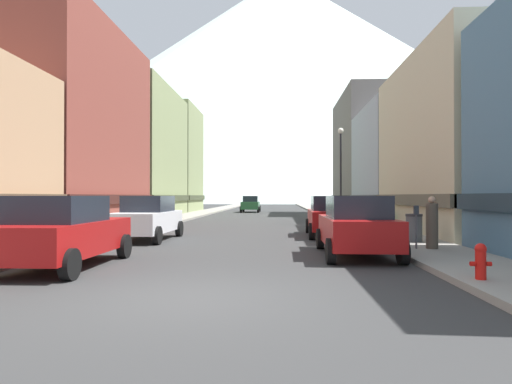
{
  "coord_description": "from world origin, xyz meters",
  "views": [
    {
      "loc": [
        1.52,
        -7.5,
        1.78
      ],
      "look_at": [
        -0.82,
        36.49,
        2.18
      ],
      "focal_mm": 30.48,
      "sensor_mm": 36.0,
      "label": 1
    }
  ],
  "objects": [
    {
      "name": "storefront_left_2",
      "position": [
        -10.62,
        28.87,
        5.27
      ],
      "size": [
        6.53,
        11.94,
        10.9
      ],
      "color": "#8C9966",
      "rests_on": "ground"
    },
    {
      "name": "pedestrian_0",
      "position": [
        6.25,
        6.2,
        0.89
      ],
      "size": [
        0.36,
        0.36,
        1.62
      ],
      "color": "brown",
      "rests_on": "sidewalk_right"
    },
    {
      "name": "potted_plant_0",
      "position": [
        7.0,
        15.01,
        0.67
      ],
      "size": [
        0.6,
        0.6,
        0.92
      ],
      "color": "brown",
      "rests_on": "sidewalk_right"
    },
    {
      "name": "streetlamp_right",
      "position": [
        5.35,
        19.66,
        3.99
      ],
      "size": [
        0.36,
        0.36,
        5.86
      ],
      "color": "black",
      "rests_on": "sidewalk_right"
    },
    {
      "name": "car_right_0",
      "position": [
        3.8,
        5.45,
        0.9
      ],
      "size": [
        2.1,
        4.42,
        1.78
      ],
      "color": "#9E1111",
      "rests_on": "ground"
    },
    {
      "name": "storefront_left_1",
      "position": [
        -11.11,
        16.41,
        5.46
      ],
      "size": [
        7.53,
        11.91,
        11.27
      ],
      "color": "brown",
      "rests_on": "ground"
    },
    {
      "name": "sidewalk_right",
      "position": [
        6.25,
        35.0,
        0.07
      ],
      "size": [
        2.5,
        100.0,
        0.15
      ],
      "primitive_type": "cube",
      "color": "gray",
      "rests_on": "ground"
    },
    {
      "name": "fire_hydrant_near",
      "position": [
        5.45,
        1.19,
        0.53
      ],
      "size": [
        0.4,
        0.22,
        0.7
      ],
      "color": "red",
      "rests_on": "sidewalk_right"
    },
    {
      "name": "parking_meter_near",
      "position": [
        5.75,
        6.13,
        1.01
      ],
      "size": [
        0.14,
        0.1,
        1.33
      ],
      "color": "#595960",
      "rests_on": "sidewalk_right"
    },
    {
      "name": "pedestrian_1",
      "position": [
        -6.25,
        4.27,
        0.89
      ],
      "size": [
        0.36,
        0.36,
        1.61
      ],
      "color": "maroon",
      "rests_on": "sidewalk_left"
    },
    {
      "name": "trash_bin_right",
      "position": [
        6.35,
        8.32,
        0.64
      ],
      "size": [
        0.59,
        0.59,
        0.98
      ],
      "color": "#4C5156",
      "rests_on": "sidewalk_right"
    },
    {
      "name": "car_left_1",
      "position": [
        -3.8,
        9.79,
        0.9
      ],
      "size": [
        2.11,
        4.42,
        1.78
      ],
      "color": "silver",
      "rests_on": "ground"
    },
    {
      "name": "car_left_0",
      "position": [
        -3.8,
        2.98,
        0.9
      ],
      "size": [
        2.1,
        4.42,
        1.78
      ],
      "color": "#9E1111",
      "rests_on": "ground"
    },
    {
      "name": "potted_plant_2",
      "position": [
        -7.0,
        17.77,
        0.57
      ],
      "size": [
        0.51,
        0.51,
        0.79
      ],
      "color": "#4C4C51",
      "rests_on": "sidewalk_left"
    },
    {
      "name": "storefront_right_3",
      "position": [
        11.42,
        34.96,
        5.56
      ],
      "size": [
        8.15,
        12.36,
        11.48
      ],
      "color": "#66605B",
      "rests_on": "ground"
    },
    {
      "name": "mountain_backdrop",
      "position": [
        4.56,
        260.0,
        69.46
      ],
      "size": [
        349.75,
        349.75,
        138.92
      ],
      "primitive_type": "cone",
      "color": "silver",
      "rests_on": "ground"
    },
    {
      "name": "storefront_left_3",
      "position": [
        -11.92,
        39.57,
        5.56
      ],
      "size": [
        9.15,
        8.7,
        11.48
      ],
      "color": "#8C9966",
      "rests_on": "ground"
    },
    {
      "name": "storefront_right_2",
      "position": [
        10.9,
        23.89,
        3.87
      ],
      "size": [
        7.11,
        9.6,
        8.04
      ],
      "color": "#99A5B2",
      "rests_on": "ground"
    },
    {
      "name": "car_right_1",
      "position": [
        3.8,
        11.87,
        0.9
      ],
      "size": [
        2.15,
        4.44,
        1.78
      ],
      "color": "#9E1111",
      "rests_on": "ground"
    },
    {
      "name": "ground_plane",
      "position": [
        0.0,
        0.0,
        0.0
      ],
      "size": [
        400.0,
        400.0,
        0.0
      ],
      "primitive_type": "plane",
      "color": "#343434"
    },
    {
      "name": "storefront_right_1",
      "position": [
        10.96,
        13.24,
        3.97
      ],
      "size": [
        7.21,
        11.19,
        8.25
      ],
      "color": "beige",
      "rests_on": "ground"
    },
    {
      "name": "car_driving_0",
      "position": [
        -1.6,
        40.06,
        0.9
      ],
      "size": [
        2.06,
        4.4,
        1.78
      ],
      "color": "#265933",
      "rests_on": "ground"
    },
    {
      "name": "sidewalk_left",
      "position": [
        -6.25,
        35.0,
        0.07
      ],
      "size": [
        2.5,
        100.0,
        0.15
      ],
      "primitive_type": "cube",
      "color": "gray",
      "rests_on": "ground"
    }
  ]
}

